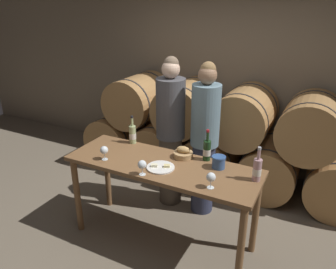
{
  "coord_description": "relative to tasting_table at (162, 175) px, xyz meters",
  "views": [
    {
      "loc": [
        1.31,
        -2.43,
        2.34
      ],
      "look_at": [
        0.0,
        0.13,
        1.14
      ],
      "focal_mm": 35.0,
      "sensor_mm": 36.0,
      "label": 1
    }
  ],
  "objects": [
    {
      "name": "ground_plane",
      "position": [
        0.0,
        0.0,
        -0.77
      ],
      "size": [
        10.0,
        10.0,
        0.0
      ],
      "primitive_type": "plane",
      "color": "#726654"
    },
    {
      "name": "stone_wall_back",
      "position": [
        0.0,
        2.02,
        0.83
      ],
      "size": [
        10.0,
        0.12,
        3.2
      ],
      "color": "gray",
      "rests_on": "ground_plane"
    },
    {
      "name": "barrel_stack",
      "position": [
        0.0,
        1.47,
        -0.14
      ],
      "size": [
        3.85,
        0.86,
        1.34
      ],
      "color": "#A87A47",
      "rests_on": "ground_plane"
    },
    {
      "name": "tasting_table",
      "position": [
        0.0,
        0.0,
        0.0
      ],
      "size": [
        1.87,
        0.64,
        0.89
      ],
      "color": "brown",
      "rests_on": "ground_plane"
    },
    {
      "name": "person_left",
      "position": [
        -0.25,
        0.69,
        0.14
      ],
      "size": [
        0.33,
        0.33,
        1.78
      ],
      "color": "#4C4238",
      "rests_on": "ground_plane"
    },
    {
      "name": "person_right",
      "position": [
        0.16,
        0.69,
        0.14
      ],
      "size": [
        0.31,
        0.31,
        1.76
      ],
      "color": "#2D334C",
      "rests_on": "ground_plane"
    },
    {
      "name": "wine_bottle_red",
      "position": [
        0.35,
        0.26,
        0.23
      ],
      "size": [
        0.07,
        0.07,
        0.31
      ],
      "color": "#193819",
      "rests_on": "tasting_table"
    },
    {
      "name": "wine_bottle_white",
      "position": [
        -0.51,
        0.28,
        0.22
      ],
      "size": [
        0.07,
        0.07,
        0.31
      ],
      "color": "#ADBC7F",
      "rests_on": "tasting_table"
    },
    {
      "name": "wine_bottle_rose",
      "position": [
        0.87,
        0.1,
        0.23
      ],
      "size": [
        0.07,
        0.07,
        0.31
      ],
      "color": "#BC8E93",
      "rests_on": "tasting_table"
    },
    {
      "name": "blue_crock",
      "position": [
        0.5,
        0.16,
        0.18
      ],
      "size": [
        0.13,
        0.13,
        0.12
      ],
      "color": "#335693",
      "rests_on": "tasting_table"
    },
    {
      "name": "bread_basket",
      "position": [
        0.12,
        0.21,
        0.16
      ],
      "size": [
        0.19,
        0.19,
        0.11
      ],
      "color": "tan",
      "rests_on": "tasting_table"
    },
    {
      "name": "cheese_plate",
      "position": [
        0.03,
        -0.09,
        0.13
      ],
      "size": [
        0.26,
        0.26,
        0.04
      ],
      "color": "white",
      "rests_on": "tasting_table"
    },
    {
      "name": "wine_glass_far_left",
      "position": [
        -0.53,
        -0.18,
        0.22
      ],
      "size": [
        0.08,
        0.08,
        0.14
      ],
      "color": "white",
      "rests_on": "tasting_table"
    },
    {
      "name": "wine_glass_left",
      "position": [
        -0.05,
        -0.27,
        0.22
      ],
      "size": [
        0.08,
        0.08,
        0.14
      ],
      "color": "white",
      "rests_on": "tasting_table"
    },
    {
      "name": "wine_glass_center",
      "position": [
        0.56,
        -0.2,
        0.22
      ],
      "size": [
        0.08,
        0.08,
        0.14
      ],
      "color": "white",
      "rests_on": "tasting_table"
    }
  ]
}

